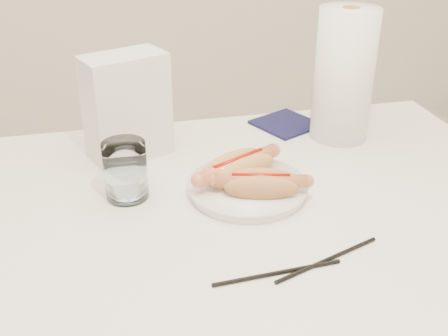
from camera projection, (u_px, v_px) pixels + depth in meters
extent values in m
cube|color=white|center=(229.00, 213.00, 1.01)|extent=(1.20, 0.80, 0.04)
cylinder|color=silver|center=(383.00, 238.00, 1.59)|extent=(0.04, 0.04, 0.71)
cylinder|color=white|center=(247.00, 189.00, 1.03)|extent=(0.24, 0.24, 0.02)
ellipsoid|color=tan|center=(244.00, 171.00, 1.02)|extent=(0.15, 0.10, 0.05)
ellipsoid|color=tan|center=(232.00, 164.00, 1.05)|extent=(0.15, 0.10, 0.05)
ellipsoid|color=tan|center=(238.00, 173.00, 1.04)|extent=(0.15, 0.11, 0.03)
cylinder|color=#D56F4B|center=(238.00, 165.00, 1.03)|extent=(0.18, 0.11, 0.03)
cylinder|color=#990A05|center=(238.00, 159.00, 1.03)|extent=(0.11, 0.06, 0.01)
ellipsoid|color=#C07D4A|center=(261.00, 188.00, 0.97)|extent=(0.14, 0.07, 0.05)
ellipsoid|color=#C07D4A|center=(260.00, 179.00, 1.00)|extent=(0.14, 0.07, 0.05)
ellipsoid|color=#C07D4A|center=(260.00, 189.00, 0.99)|extent=(0.13, 0.08, 0.02)
cylinder|color=#BE6843|center=(261.00, 181.00, 0.98)|extent=(0.17, 0.06, 0.02)
cylinder|color=#990A05|center=(261.00, 176.00, 0.98)|extent=(0.10, 0.03, 0.01)
cylinder|color=white|center=(126.00, 170.00, 1.00)|extent=(0.08, 0.08, 0.11)
cylinder|color=black|center=(277.00, 273.00, 0.82)|extent=(0.20, 0.02, 0.01)
cylinder|color=black|center=(327.00, 260.00, 0.85)|extent=(0.19, 0.08, 0.01)
cube|color=silver|center=(127.00, 107.00, 1.13)|extent=(0.19, 0.15, 0.22)
cube|color=#121138|center=(286.00, 124.00, 1.32)|extent=(0.17, 0.17, 0.01)
cylinder|color=white|center=(344.00, 75.00, 1.20)|extent=(0.15, 0.15, 0.29)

